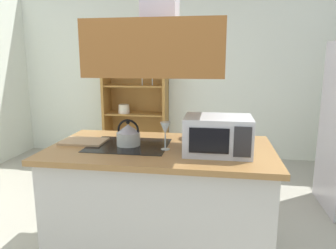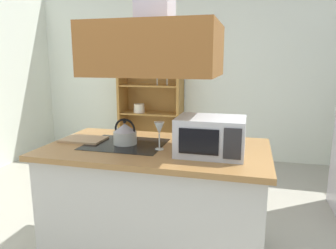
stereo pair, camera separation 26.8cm
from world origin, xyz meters
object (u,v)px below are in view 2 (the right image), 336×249
microwave (211,136)px  wine_glass_on_counter (159,129)px  fruit_bowl (198,134)px  kettle (125,134)px  dish_cabinet (151,108)px  cutting_board (84,139)px

microwave → wine_glass_on_counter: bearing=176.2°
microwave → fruit_bowl: microwave is taller
kettle → microwave: size_ratio=0.44×
kettle → wine_glass_on_counter: 0.31m
dish_cabinet → wine_glass_on_counter: bearing=-71.0°
kettle → cutting_board: kettle is taller
microwave → fruit_bowl: size_ratio=1.75×
cutting_board → fruit_bowl: fruit_bowl is taller
cutting_board → kettle: bearing=-3.6°
wine_glass_on_counter → microwave: bearing=-3.8°
fruit_bowl → wine_glass_on_counter: bearing=-120.9°
dish_cabinet → fruit_bowl: 2.54m
dish_cabinet → fruit_bowl: size_ratio=6.72×
cutting_board → microwave: size_ratio=0.74×
cutting_board → fruit_bowl: 0.93m
cutting_board → fruit_bowl: size_ratio=1.30×
microwave → fruit_bowl: bearing=111.0°
kettle → microwave: microwave is taller
wine_glass_on_counter → fruit_bowl: bearing=59.1°
dish_cabinet → cutting_board: dish_cabinet is taller
wine_glass_on_counter → fruit_bowl: (0.22, 0.37, -0.11)m
kettle → microwave: (0.67, -0.10, 0.04)m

